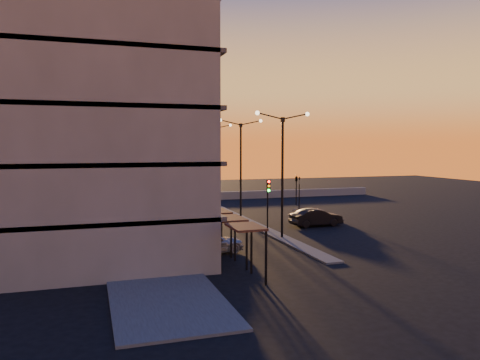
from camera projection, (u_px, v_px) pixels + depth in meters
name	position (u px, v px, depth m)	size (l,w,h in m)	color
ground	(282.00, 239.00, 35.15)	(120.00, 120.00, 0.00)	black
sidewalk_west	(135.00, 236.00, 35.71)	(5.00, 40.00, 0.12)	#464543
median	(241.00, 218.00, 44.63)	(1.20, 36.00, 0.12)	#464543
parapet	(217.00, 196.00, 60.39)	(44.00, 0.50, 1.00)	slate
building	(82.00, 69.00, 30.00)	(14.35, 17.08, 25.00)	slate
streetlamp_near	(282.00, 164.00, 34.74)	(4.32, 0.32, 9.51)	black
streetlamp_mid	(241.00, 160.00, 44.23)	(4.32, 0.32, 9.51)	black
streetlamp_far	(214.00, 158.00, 53.71)	(4.32, 0.32, 9.51)	black
traffic_light_main	(268.00, 197.00, 37.67)	(0.28, 0.44, 4.25)	black
signal_east_a	(299.00, 192.00, 50.76)	(0.13, 0.16, 3.60)	black
signal_east_b	(296.00, 179.00, 54.93)	(0.42, 1.99, 3.60)	black
car_hatchback	(208.00, 242.00, 30.06)	(1.85, 4.59, 1.56)	#A6AAAD
car_sedan	(316.00, 217.00, 40.60)	(1.61, 4.61, 1.52)	black
car_wagon	(318.00, 216.00, 42.33)	(1.80, 4.42, 1.28)	#9A9DA1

